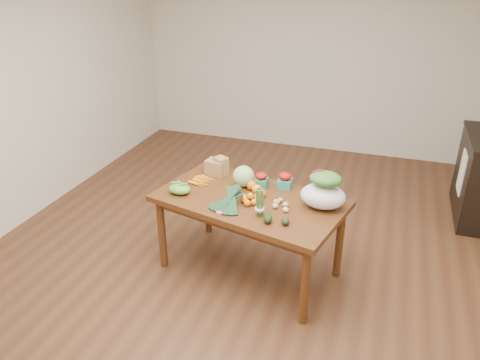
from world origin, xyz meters
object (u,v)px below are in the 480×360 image
(paper_bag, at_px, (216,166))
(salad_bag, at_px, (323,192))
(dining_table, at_px, (249,235))
(cabbage, at_px, (243,176))
(mandarin_cluster, at_px, (250,197))
(kale_bunch, at_px, (226,200))
(asparagus_bundle, at_px, (260,202))

(paper_bag, distance_m, salad_bag, 1.12)
(dining_table, height_order, cabbage, cabbage)
(cabbage, height_order, mandarin_cluster, cabbage)
(dining_table, relative_size, salad_bag, 4.26)
(dining_table, height_order, kale_bunch, kale_bunch)
(paper_bag, bearing_deg, asparagus_bundle, -45.61)
(cabbage, distance_m, salad_bag, 0.76)
(paper_bag, bearing_deg, mandarin_cluster, -42.18)
(paper_bag, bearing_deg, cabbage, -25.69)
(dining_table, relative_size, mandarin_cluster, 8.81)
(salad_bag, bearing_deg, mandarin_cluster, -169.65)
(dining_table, bearing_deg, mandarin_cluster, -54.23)
(paper_bag, height_order, salad_bag, salad_bag)
(paper_bag, bearing_deg, salad_bag, -16.93)
(dining_table, xyz_separation_m, salad_bag, (0.62, 0.04, 0.52))
(paper_bag, distance_m, asparagus_bundle, 0.88)
(cabbage, distance_m, kale_bunch, 0.45)
(mandarin_cluster, bearing_deg, salad_bag, 10.35)
(asparagus_bundle, relative_size, salad_bag, 0.67)
(kale_bunch, relative_size, salad_bag, 1.07)
(cabbage, relative_size, asparagus_bundle, 0.77)
(mandarin_cluster, distance_m, salad_bag, 0.61)
(mandarin_cluster, height_order, asparagus_bundle, asparagus_bundle)
(cabbage, bearing_deg, paper_bag, 154.31)
(paper_bag, distance_m, cabbage, 0.36)
(kale_bunch, distance_m, asparagus_bundle, 0.30)
(asparagus_bundle, bearing_deg, cabbage, 135.03)
(dining_table, relative_size, kale_bunch, 3.96)
(mandarin_cluster, relative_size, asparagus_bundle, 0.72)
(kale_bunch, height_order, asparagus_bundle, asparagus_bundle)
(dining_table, xyz_separation_m, kale_bunch, (-0.13, -0.24, 0.45))
(dining_table, xyz_separation_m, cabbage, (-0.13, 0.21, 0.47))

